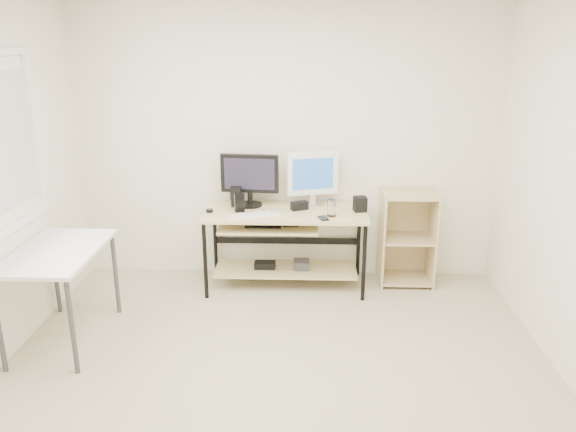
% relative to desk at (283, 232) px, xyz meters
% --- Properties ---
extents(room, '(4.01, 4.01, 2.62)m').
position_rel_desk_xyz_m(room, '(-0.11, -1.62, 0.78)').
color(room, '#BEB392').
rests_on(room, ground).
extents(desk, '(1.50, 0.65, 0.75)m').
position_rel_desk_xyz_m(desk, '(0.00, 0.00, 0.00)').
color(desk, beige).
rests_on(desk, ground).
extents(side_table, '(0.60, 1.00, 0.75)m').
position_rel_desk_xyz_m(side_table, '(-1.65, -1.06, 0.13)').
color(side_table, white).
rests_on(side_table, ground).
extents(shelf_unit, '(0.50, 0.40, 0.90)m').
position_rel_desk_xyz_m(shelf_unit, '(1.18, 0.16, -0.09)').
color(shelf_unit, '#D5BC85').
rests_on(shelf_unit, ground).
extents(black_monitor, '(0.54, 0.23, 0.50)m').
position_rel_desk_xyz_m(black_monitor, '(-0.31, 0.15, 0.50)').
color(black_monitor, black).
rests_on(black_monitor, desk).
extents(white_imac, '(0.48, 0.17, 0.52)m').
position_rel_desk_xyz_m(white_imac, '(0.27, 0.18, 0.51)').
color(white_imac, silver).
rests_on(white_imac, desk).
extents(keyboard, '(0.46, 0.26, 0.02)m').
position_rel_desk_xyz_m(keyboard, '(-0.24, -0.15, 0.22)').
color(keyboard, white).
rests_on(keyboard, desk).
extents(mouse, '(0.08, 0.12, 0.04)m').
position_rel_desk_xyz_m(mouse, '(-0.07, -0.08, 0.23)').
color(mouse, '#B4B4BA').
rests_on(mouse, desk).
extents(center_speaker, '(0.17, 0.13, 0.08)m').
position_rel_desk_xyz_m(center_speaker, '(0.15, 0.04, 0.25)').
color(center_speaker, black).
rests_on(center_speaker, desk).
extents(speaker_left, '(0.11, 0.11, 0.20)m').
position_rel_desk_xyz_m(speaker_left, '(-0.44, 0.13, 0.32)').
color(speaker_left, black).
rests_on(speaker_left, desk).
extents(speaker_right, '(0.13, 0.13, 0.14)m').
position_rel_desk_xyz_m(speaker_right, '(0.71, 0.02, 0.28)').
color(speaker_right, black).
rests_on(speaker_right, desk).
extents(audio_controller, '(0.10, 0.08, 0.17)m').
position_rel_desk_xyz_m(audio_controller, '(-0.39, -0.04, 0.30)').
color(audio_controller, black).
rests_on(audio_controller, desk).
extents(volume_puck, '(0.07, 0.07, 0.03)m').
position_rel_desk_xyz_m(volume_puck, '(-0.67, -0.06, 0.22)').
color(volume_puck, black).
rests_on(volume_puck, desk).
extents(smartphone, '(0.10, 0.14, 0.01)m').
position_rel_desk_xyz_m(smartphone, '(0.37, -0.22, 0.22)').
color(smartphone, black).
rests_on(smartphone, desk).
extents(coaster, '(0.11, 0.11, 0.01)m').
position_rel_desk_xyz_m(coaster, '(0.44, -0.16, 0.21)').
color(coaster, '#9B6B46').
rests_on(coaster, desk).
extents(drinking_glass, '(0.08, 0.08, 0.15)m').
position_rel_desk_xyz_m(drinking_glass, '(0.44, -0.16, 0.29)').
color(drinking_glass, white).
rests_on(drinking_glass, coaster).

